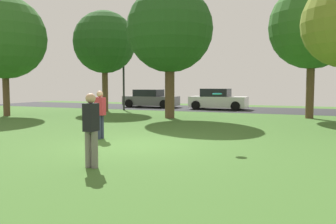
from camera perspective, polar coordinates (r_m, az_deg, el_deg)
ground_plane at (r=10.40m, az=-5.04°, el=-5.36°), size 44.00×44.00×0.00m
road_strip at (r=25.59m, az=11.75°, el=0.40°), size 44.00×6.40×0.01m
birch_tree_lone at (r=23.95m, az=-10.38°, el=11.16°), size 4.13×4.13×6.68m
oak_tree_center at (r=18.77m, az=0.29°, el=13.37°), size 4.54×4.54×6.97m
oak_tree_right at (r=22.09m, az=-25.27°, el=10.97°), size 4.67×4.67×6.78m
maple_tree_far at (r=20.15m, az=22.54°, el=12.82°), size 4.46×4.46×7.07m
person_thrower at (r=11.61m, az=-11.06°, el=-0.10°), size 0.32×0.30×1.58m
person_bystander at (r=7.58m, az=-12.49°, el=-2.43°), size 0.30×0.32×1.60m
frisbee_disc at (r=9.89m, az=8.06°, el=2.96°), size 0.35×0.35×0.06m
parked_car_grey at (r=27.73m, az=-2.88°, el=2.13°), size 4.27×2.04×1.41m
parked_car_white at (r=25.51m, az=8.18°, el=1.97°), size 4.07×2.03×1.50m
street_lamp_post at (r=24.52m, az=-7.28°, el=5.54°), size 0.14×0.14×4.50m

